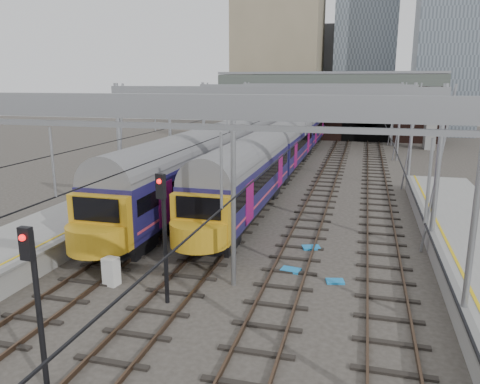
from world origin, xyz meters
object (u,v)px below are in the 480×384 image
(train_main, at_px, (300,134))
(signal_near_left, at_px, (35,290))
(train_second, at_px, (244,142))
(signal_near_centre, at_px, (164,223))
(relay_cabinet, at_px, (111,271))

(train_main, relative_size, signal_near_left, 13.87)
(train_second, relative_size, signal_near_centre, 10.19)
(train_main, bearing_deg, signal_near_left, -91.44)
(train_second, bearing_deg, signal_near_left, -84.87)
(train_second, xyz_separation_m, signal_near_left, (2.95, -32.92, 0.39))
(train_second, bearing_deg, train_main, 65.04)
(train_second, relative_size, signal_near_left, 10.88)
(train_second, height_order, signal_near_left, train_second)
(train_main, xyz_separation_m, signal_near_centre, (0.01, -35.94, 0.64))
(signal_near_left, height_order, signal_near_centre, signal_near_centre)
(train_main, height_order, signal_near_left, train_main)
(train_main, distance_m, signal_near_left, 41.53)
(train_main, distance_m, train_second, 9.48)
(train_main, height_order, relay_cabinet, train_main)
(train_main, height_order, signal_near_centre, signal_near_centre)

